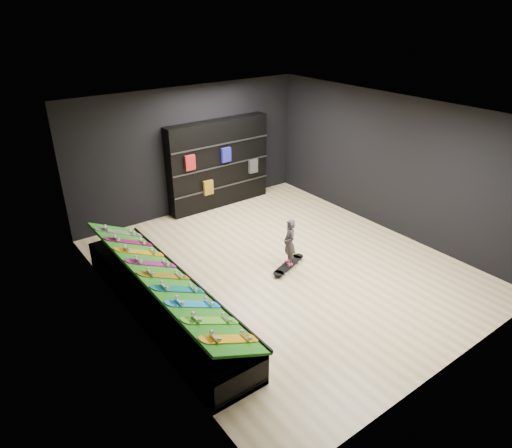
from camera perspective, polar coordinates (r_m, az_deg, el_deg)
floor at (r=9.02m, az=3.32°, el=-5.32°), size 6.00×7.00×0.01m
ceiling at (r=7.88m, az=3.90°, el=13.61°), size 6.00×7.00×0.01m
wall_back at (r=11.08m, az=-8.23°, el=9.08°), size 6.00×0.02×3.00m
wall_front at (r=6.39m, az=24.26°, el=-6.56°), size 6.00×0.02×3.00m
wall_left at (r=6.97m, az=-15.74°, el=-2.30°), size 0.02×7.00×3.00m
wall_right at (r=10.42m, az=16.47°, el=7.16°), size 0.02×7.00×3.00m
display_rack at (r=7.75m, az=-11.52°, el=-9.52°), size 0.90×4.50×0.50m
turf_ramp at (r=7.51m, az=-11.49°, el=-6.54°), size 0.92×4.50×0.46m
back_shelving at (r=11.37m, az=-4.71°, el=7.50°), size 2.71×0.32×2.16m
floor_skateboard at (r=8.96m, az=4.09°, el=-5.23°), size 1.00×0.54×0.09m
child at (r=8.80m, az=4.16°, el=-3.42°), size 0.22×0.25×0.57m
display_board_0 at (r=6.14m, az=-3.31°, el=-14.15°), size 0.93×0.22×0.50m
display_board_1 at (r=6.45m, az=-5.70°, el=-11.92°), size 0.93×0.22×0.50m
display_board_2 at (r=6.79m, az=-7.82°, el=-9.88°), size 0.93×0.22×0.50m
display_board_3 at (r=7.14m, az=-9.72°, el=-8.02°), size 0.93×0.22×0.50m
display_board_4 at (r=7.50m, az=-11.42°, el=-6.33°), size 0.93×0.22×0.50m
display_board_5 at (r=7.88m, az=-12.95°, el=-4.80°), size 0.93×0.22×0.50m
display_board_6 at (r=8.27m, az=-14.33°, el=-3.41°), size 0.93×0.22×0.50m
display_board_7 at (r=8.66m, az=-15.59°, el=-2.14°), size 0.93×0.22×0.50m
display_board_8 at (r=9.07m, az=-16.73°, el=-0.98°), size 0.93×0.22×0.50m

